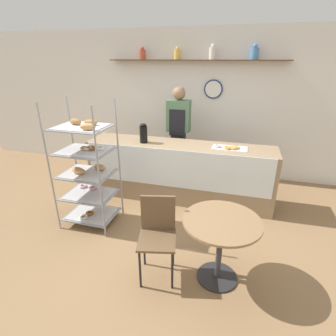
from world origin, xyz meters
name	(u,v)px	position (x,y,z in m)	size (l,w,h in m)	color
ground_plane	(161,232)	(0.00, 0.00, 0.00)	(14.00, 14.00, 0.00)	olive
back_wall	(195,104)	(0.00, 2.24, 1.36)	(10.00, 0.30, 2.70)	white
display_counter	(179,171)	(0.00, 1.01, 0.47)	(2.96, 0.62, 0.94)	#937A5B
pastry_rack	(87,170)	(-1.02, -0.02, 0.81)	(0.72, 0.57, 1.72)	gray
person_worker	(178,133)	(-0.15, 1.58, 0.97)	(0.39, 0.23, 1.75)	#282833
cafe_table	(221,235)	(0.81, -0.60, 0.55)	(0.78, 0.78, 0.73)	#262628
cafe_chair	(158,229)	(0.17, -0.67, 0.55)	(0.46, 0.46, 0.88)	black
coffee_carafe	(144,133)	(-0.57, 0.94, 1.09)	(0.12, 0.12, 0.31)	black
donut_tray_counter	(229,148)	(0.76, 0.99, 0.96)	(0.51, 0.25, 0.05)	white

